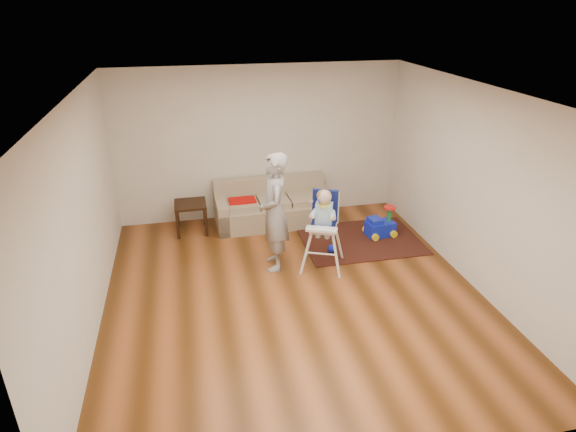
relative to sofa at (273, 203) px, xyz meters
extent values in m
plane|color=#4C290D|center=(-0.14, -2.30, -0.39)|extent=(5.50, 5.50, 0.00)
cube|color=silver|center=(-0.14, 0.45, 0.96)|extent=(5.00, 0.04, 2.70)
cube|color=silver|center=(-2.64, -2.30, 0.96)|extent=(0.04, 5.50, 2.70)
cube|color=silver|center=(2.36, -2.30, 0.96)|extent=(0.04, 5.50, 2.70)
cube|color=white|center=(-0.14, -2.30, 2.31)|extent=(5.00, 5.50, 0.04)
cube|color=#C00B08|center=(-0.54, -0.05, 0.12)|extent=(0.46, 0.30, 0.04)
cube|color=black|center=(1.30, -0.97, -0.38)|extent=(1.93, 1.45, 0.02)
sphere|color=#1326D8|center=(0.70, -1.30, -0.30)|extent=(0.14, 0.14, 0.14)
cylinder|color=#1326D8|center=(0.37, -1.75, 0.71)|extent=(0.06, 0.12, 0.01)
imported|color=gray|center=(-0.25, -1.48, 0.49)|extent=(0.47, 0.68, 1.76)
camera|label=1|loc=(-1.41, -7.67, 3.30)|focal=30.00mm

